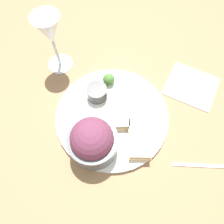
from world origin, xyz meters
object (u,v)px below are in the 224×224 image
(salad_bowl, at_px, (93,141))
(napkin, at_px, (191,86))
(cheese_toast_far, at_px, (139,139))
(sauce_ramekin, at_px, (97,92))
(wine_glass, at_px, (50,33))
(cheese_toast_near, at_px, (119,111))
(fork, at_px, (211,166))

(salad_bowl, xyz_separation_m, napkin, (0.24, -0.22, -0.06))
(salad_bowl, xyz_separation_m, cheese_toast_far, (0.04, -0.10, -0.04))
(sauce_ramekin, relative_size, wine_glass, 0.31)
(cheese_toast_near, relative_size, fork, 0.61)
(cheese_toast_far, xyz_separation_m, fork, (-0.02, -0.18, -0.02))
(sauce_ramekin, height_order, wine_glass, wine_glass)
(fork, bearing_deg, wine_glass, 65.80)
(cheese_toast_near, xyz_separation_m, napkin, (0.14, -0.18, -0.02))
(sauce_ramekin, xyz_separation_m, fork, (-0.12, -0.32, -0.03))
(salad_bowl, bearing_deg, wine_glass, 36.66)
(cheese_toast_far, xyz_separation_m, napkin, (0.20, -0.12, -0.02))
(cheese_toast_far, relative_size, wine_glass, 0.64)
(cheese_toast_near, distance_m, napkin, 0.23)
(fork, bearing_deg, sauce_ramekin, 69.65)
(cheese_toast_near, relative_size, cheese_toast_far, 1.00)
(salad_bowl, bearing_deg, sauce_ramekin, 12.12)
(napkin, bearing_deg, fork, -163.35)
(salad_bowl, height_order, cheese_toast_near, salad_bowl)
(sauce_ramekin, height_order, fork, sauce_ramekin)
(salad_bowl, distance_m, sauce_ramekin, 0.15)
(salad_bowl, xyz_separation_m, wine_glass, (0.23, 0.17, 0.06))
(napkin, xyz_separation_m, fork, (-0.22, -0.07, 0.00))
(cheese_toast_far, height_order, fork, cheese_toast_far)
(sauce_ramekin, xyz_separation_m, wine_glass, (0.09, 0.14, 0.09))
(cheese_toast_near, height_order, fork, cheese_toast_near)
(cheese_toast_far, bearing_deg, fork, -95.90)
(salad_bowl, distance_m, napkin, 0.34)
(wine_glass, relative_size, fork, 0.95)
(sauce_ramekin, distance_m, fork, 0.34)
(salad_bowl, distance_m, cheese_toast_far, 0.12)
(sauce_ramekin, distance_m, cheese_toast_near, 0.08)
(cheese_toast_near, xyz_separation_m, cheese_toast_far, (-0.06, -0.06, -0.00))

